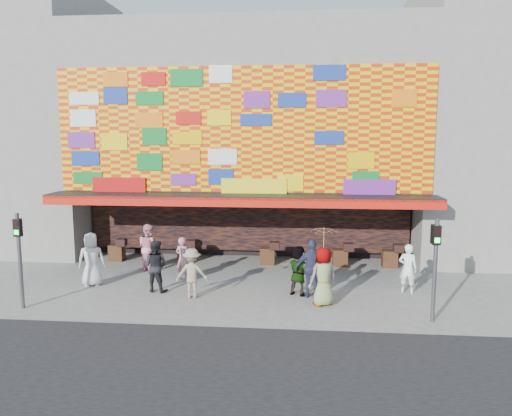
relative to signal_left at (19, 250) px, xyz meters
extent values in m
plane|color=slate|center=(6.20, 1.50, -1.86)|extent=(90.00, 90.00, 0.00)
cube|color=black|center=(6.20, -5.00, -1.85)|extent=(30.00, 8.00, 0.02)
cube|color=gray|center=(6.20, 9.50, 4.64)|extent=(15.00, 8.00, 7.00)
cube|color=black|center=(6.20, 10.50, -0.36)|extent=(15.00, 6.00, 3.00)
cube|color=gray|center=(-1.10, 6.50, -0.36)|extent=(0.40, 2.00, 3.00)
cube|color=gray|center=(13.50, 6.50, -0.36)|extent=(0.40, 2.00, 3.00)
cube|color=black|center=(6.20, 4.90, 1.14)|extent=(15.20, 1.60, 0.12)
cube|color=red|center=(6.20, 4.12, 0.99)|extent=(15.20, 0.04, 0.35)
cube|color=#FFBD00|center=(6.20, 5.46, 3.69)|extent=(14.80, 0.08, 4.90)
cube|color=black|center=(6.20, 7.35, -0.31)|extent=(14.00, 0.25, 2.50)
cylinder|color=#59595B|center=(0.00, 0.00, -0.36)|extent=(0.12, 0.12, 3.00)
cube|color=black|center=(0.00, 0.00, 0.69)|extent=(0.22, 0.18, 0.55)
cube|color=black|center=(0.00, -0.09, 0.82)|extent=(0.14, 0.02, 0.14)
cube|color=#19E533|center=(0.00, -0.09, 0.56)|extent=(0.14, 0.02, 0.14)
cylinder|color=#59595B|center=(12.40, 0.00, -0.36)|extent=(0.12, 0.12, 3.00)
cube|color=black|center=(12.40, 0.00, 0.69)|extent=(0.22, 0.18, 0.55)
cube|color=black|center=(12.40, -0.09, 0.82)|extent=(0.14, 0.02, 0.14)
cube|color=#19E533|center=(12.40, -0.09, 0.56)|extent=(0.14, 0.02, 0.14)
imported|color=silver|center=(1.17, 2.50, -0.90)|extent=(1.07, 0.84, 1.92)
imported|color=#B87781|center=(4.24, 3.45, -1.04)|extent=(0.70, 0.60, 1.64)
imported|color=black|center=(3.63, 2.07, -0.96)|extent=(0.99, 0.83, 1.80)
imported|color=gray|center=(5.03, 1.51, -1.03)|extent=(1.12, 0.71, 1.66)
imported|color=#2F3653|center=(8.97, 1.95, -0.89)|extent=(1.20, 0.65, 1.94)
imported|color=gray|center=(8.52, 2.14, -1.02)|extent=(1.62, 1.16, 1.69)
imported|color=gray|center=(9.31, 1.14, -0.92)|extent=(1.09, 0.98, 1.88)
imported|color=white|center=(12.22, 2.71, -1.01)|extent=(0.72, 0.59, 1.70)
imported|color=pink|center=(2.60, 4.59, -0.91)|extent=(1.17, 1.14, 1.90)
imported|color=#D3AF85|center=(9.31, 1.14, 0.25)|extent=(0.95, 0.96, 0.82)
cylinder|color=#4C3326|center=(9.31, 1.14, -0.61)|extent=(0.02, 0.02, 1.00)
camera|label=1|loc=(8.63, -14.17, 3.45)|focal=35.00mm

